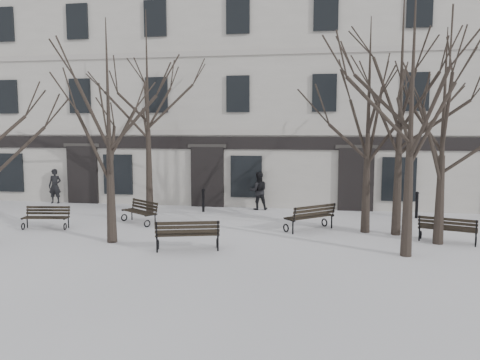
% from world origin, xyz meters
% --- Properties ---
extents(ground, '(100.00, 100.00, 0.00)m').
position_xyz_m(ground, '(0.00, 0.00, 0.00)').
color(ground, white).
rests_on(ground, ground).
extents(building, '(40.40, 10.20, 11.40)m').
position_xyz_m(building, '(0.00, 12.96, 5.52)').
color(building, '#B6B1A9').
rests_on(building, ground).
extents(tree_1, '(5.11, 5.11, 7.30)m').
position_xyz_m(tree_1, '(-4.96, 0.39, 4.56)').
color(tree_1, black).
rests_on(tree_1, ground).
extents(tree_2, '(5.61, 5.61, 8.01)m').
position_xyz_m(tree_2, '(4.42, 0.25, 5.01)').
color(tree_2, black).
rests_on(tree_2, ground).
extents(tree_3, '(4.86, 4.86, 6.95)m').
position_xyz_m(tree_3, '(5.72, 1.96, 4.34)').
color(tree_3, black).
rests_on(tree_3, ground).
extents(tree_4, '(6.26, 6.26, 8.94)m').
position_xyz_m(tree_4, '(-5.73, 5.99, 5.59)').
color(tree_4, black).
rests_on(tree_4, ground).
extents(tree_5, '(5.38, 5.38, 7.69)m').
position_xyz_m(tree_5, '(3.52, 3.36, 4.80)').
color(tree_5, black).
rests_on(tree_5, ground).
extents(tree_6, '(6.06, 6.06, 8.66)m').
position_xyz_m(tree_6, '(4.57, 3.12, 5.42)').
color(tree_6, black).
rests_on(tree_6, ground).
extents(bench_0, '(1.74, 0.84, 0.85)m').
position_xyz_m(bench_0, '(-8.34, 1.97, 0.46)').
color(bench_0, black).
rests_on(bench_0, ground).
extents(bench_1, '(2.07, 1.20, 0.99)m').
position_xyz_m(bench_1, '(-2.17, -0.27, 0.54)').
color(bench_1, black).
rests_on(bench_1, ground).
extents(bench_2, '(1.89, 1.19, 0.91)m').
position_xyz_m(bench_2, '(6.04, 2.10, 0.49)').
color(bench_2, black).
rests_on(bench_2, ground).
extents(bench_3, '(1.81, 1.58, 0.91)m').
position_xyz_m(bench_3, '(-5.21, 3.55, 0.50)').
color(bench_3, black).
rests_on(bench_3, ground).
extents(bench_4, '(1.93, 1.84, 1.00)m').
position_xyz_m(bench_4, '(1.54, 3.30, 0.54)').
color(bench_4, black).
rests_on(bench_4, ground).
extents(bollard_a, '(0.14, 0.14, 1.07)m').
position_xyz_m(bollard_a, '(-3.35, 6.45, 0.57)').
color(bollard_a, black).
rests_on(bollard_a, ground).
extents(bollard_b, '(0.15, 0.15, 1.14)m').
position_xyz_m(bollard_b, '(5.92, 6.48, 0.61)').
color(bollard_b, black).
rests_on(bollard_b, ground).
extents(pedestrian_a, '(0.68, 0.49, 1.76)m').
position_xyz_m(pedestrian_a, '(-11.39, 7.65, 0.00)').
color(pedestrian_a, black).
rests_on(pedestrian_a, ground).
extents(pedestrian_b, '(1.00, 0.85, 1.77)m').
position_xyz_m(pedestrian_b, '(-0.95, 7.50, 0.00)').
color(pedestrian_b, black).
rests_on(pedestrian_b, ground).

